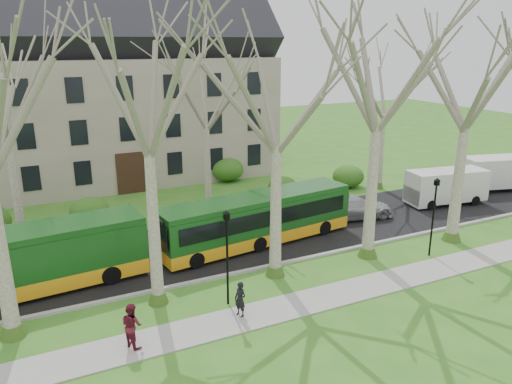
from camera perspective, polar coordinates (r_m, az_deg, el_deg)
ground at (r=26.32m, az=8.17°, el=-8.70°), size 120.00×120.00×0.00m
sidewalk at (r=24.52m, az=11.49°, el=-10.82°), size 70.00×2.00×0.06m
road at (r=30.61m, az=2.41°, el=-4.73°), size 80.00×8.00×0.06m
curb at (r=27.42m, az=6.41°, el=-7.39°), size 80.00×0.25×0.14m
building at (r=44.27m, az=-16.41°, el=12.01°), size 26.50×12.20×16.00m
tree_row_verge at (r=24.41m, az=8.45°, el=6.58°), size 49.00×7.00×14.00m
tree_row_far at (r=33.30m, az=-4.05°, el=7.68°), size 33.00×7.00×12.00m
lamp_row at (r=24.57m, az=9.72°, el=-4.16°), size 36.22×0.22×4.30m
hedges at (r=36.16m, az=-10.59°, el=0.03°), size 30.60×8.60×2.00m
bus_lead at (r=25.33m, az=-26.88°, el=-7.46°), size 12.77×3.73×3.15m
bus_follow at (r=28.58m, az=0.12°, el=-3.09°), size 11.99×3.88×2.94m
sedan at (r=33.50m, az=11.24°, el=-1.72°), size 5.35×2.90×1.47m
van_a at (r=38.12m, az=20.91°, el=0.52°), size 5.94×3.00×2.47m
van_b at (r=43.53m, az=26.06°, el=1.93°), size 6.33×3.60×2.61m
pedestrian_a at (r=21.54m, az=-1.81°, el=-12.15°), size 0.57×0.66×1.54m
pedestrian_b at (r=20.13m, az=-14.01°, el=-14.55°), size 0.98×1.07×1.79m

